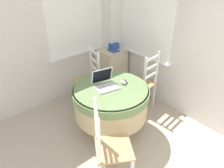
% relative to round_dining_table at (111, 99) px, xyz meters
% --- Properties ---
extents(corner_room_shell, '(4.39, 5.10, 2.55)m').
position_rel_round_dining_table_xyz_m(corner_room_shell, '(0.28, 0.12, 0.74)').
color(corner_room_shell, silver).
rests_on(corner_room_shell, ground_plane).
extents(round_dining_table, '(1.06, 1.06, 0.74)m').
position_rel_round_dining_table_xyz_m(round_dining_table, '(0.00, 0.00, 0.00)').
color(round_dining_table, '#4C3D2D').
rests_on(round_dining_table, ground_plane).
extents(laptop, '(0.35, 0.33, 0.23)m').
position_rel_round_dining_table_xyz_m(laptop, '(-0.04, 0.07, 0.24)').
color(laptop, silver).
rests_on(laptop, round_dining_table).
extents(computer_mouse, '(0.06, 0.10, 0.05)m').
position_rel_round_dining_table_xyz_m(computer_mouse, '(0.19, -0.04, 0.22)').
color(computer_mouse, white).
rests_on(computer_mouse, round_dining_table).
extents(cell_phone, '(0.08, 0.12, 0.01)m').
position_rel_round_dining_table_xyz_m(cell_phone, '(0.24, -0.02, 0.20)').
color(cell_phone, black).
rests_on(cell_phone, round_dining_table).
extents(dining_chair_near_back_window, '(0.47, 0.47, 1.02)m').
position_rel_round_dining_table_xyz_m(dining_chair_near_back_window, '(0.15, 0.77, -0.07)').
color(dining_chair_near_back_window, tan).
rests_on(dining_chair_near_back_window, ground_plane).
extents(dining_chair_near_right_window, '(0.42, 0.42, 1.02)m').
position_rel_round_dining_table_xyz_m(dining_chair_near_right_window, '(0.78, 0.08, -0.07)').
color(dining_chair_near_right_window, tan).
rests_on(dining_chair_near_right_window, ground_plane).
extents(dining_chair_camera_near, '(0.53, 0.53, 1.02)m').
position_rel_round_dining_table_xyz_m(dining_chair_camera_near, '(-0.52, -0.60, -0.07)').
color(dining_chair_camera_near, tan).
rests_on(dining_chair_camera_near, ground_plane).
extents(corner_cabinet, '(0.50, 0.50, 0.78)m').
position_rel_round_dining_table_xyz_m(corner_cabinet, '(0.87, 1.01, -0.15)').
color(corner_cabinet, beige).
rests_on(corner_cabinet, ground_plane).
extents(storage_box, '(0.16, 0.13, 0.11)m').
position_rel_round_dining_table_xyz_m(storage_box, '(0.92, 1.00, 0.29)').
color(storage_box, '#2D4C93').
rests_on(storage_box, corner_cabinet).
extents(book_on_cabinet, '(0.14, 0.20, 0.02)m').
position_rel_round_dining_table_xyz_m(book_on_cabinet, '(0.83, 0.91, 0.25)').
color(book_on_cabinet, '#33478C').
rests_on(book_on_cabinet, corner_cabinet).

